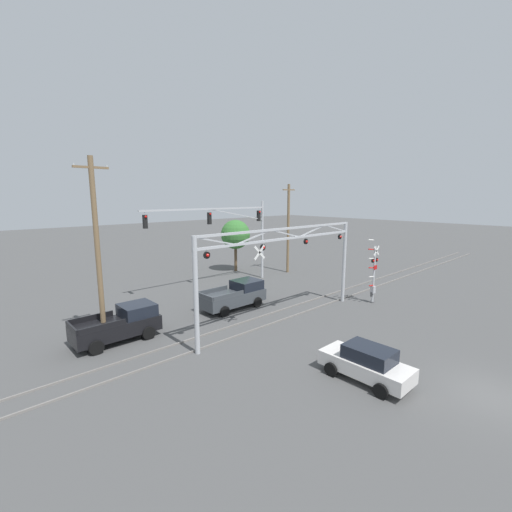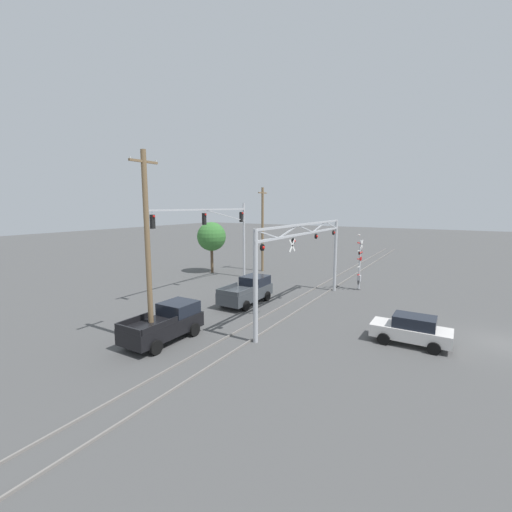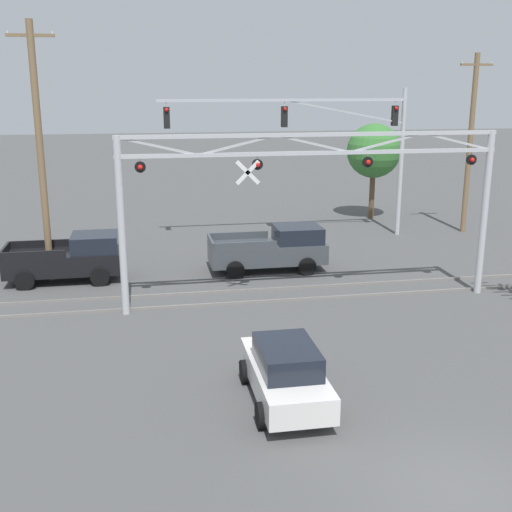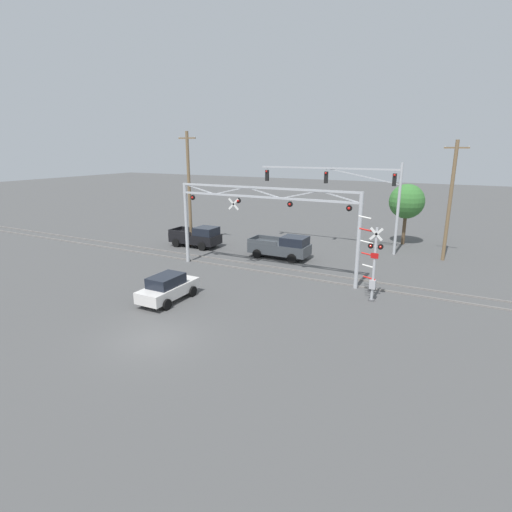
# 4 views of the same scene
# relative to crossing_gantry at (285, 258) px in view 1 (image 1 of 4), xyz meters

# --- Properties ---
(ground_plane) EXTENTS (200.00, 200.00, 0.00)m
(ground_plane) POSITION_rel_crossing_gantry_xyz_m (0.01, -11.75, -4.35)
(ground_plane) COLOR #4C4C4C
(rail_track_near) EXTENTS (80.00, 0.08, 0.10)m
(rail_track_near) POSITION_rel_crossing_gantry_xyz_m (0.01, 0.28, -4.30)
(rail_track_near) COLOR gray
(rail_track_near) RESTS_ON ground_plane
(rail_track_far) EXTENTS (80.00, 0.08, 0.10)m
(rail_track_far) POSITION_rel_crossing_gantry_xyz_m (0.01, 1.72, -4.30)
(rail_track_far) COLOR gray
(rail_track_far) RESTS_ON ground_plane
(crossing_gantry) EXTENTS (13.90, 0.29, 6.31)m
(crossing_gantry) POSITION_rel_crossing_gantry_xyz_m (0.00, 0.00, 0.00)
(crossing_gantry) COLOR #B7BABF
(crossing_gantry) RESTS_ON ground_plane
(crossing_signal_mast) EXTENTS (1.56, 0.35, 5.14)m
(crossing_signal_mast) POSITION_rel_crossing_gantry_xyz_m (8.18, -1.81, -2.20)
(crossing_signal_mast) COLOR #B7BABF
(crossing_signal_mast) RESTS_ON ground_plane
(traffic_signal_span) EXTENTS (12.93, 0.39, 7.78)m
(traffic_signal_span) POSITION_rel_crossing_gantry_xyz_m (4.23, 10.14, 1.13)
(traffic_signal_span) COLOR #B7BABF
(traffic_signal_span) RESTS_ON ground_plane
(pickup_truck_lead) EXTENTS (5.05, 2.26, 1.94)m
(pickup_truck_lead) POSITION_rel_crossing_gantry_xyz_m (-0.48, 4.54, -3.38)
(pickup_truck_lead) COLOR #3D4247
(pickup_truck_lead) RESTS_ON ground_plane
(pickup_truck_following) EXTENTS (4.73, 2.26, 1.94)m
(pickup_truck_following) POSITION_rel_crossing_gantry_xyz_m (-9.10, 4.53, -3.38)
(pickup_truck_following) COLOR black
(pickup_truck_following) RESTS_ON ground_plane
(sedan_waiting) EXTENTS (1.94, 4.09, 1.62)m
(sedan_waiting) POSITION_rel_crossing_gantry_xyz_m (-2.64, -7.46, -3.53)
(sedan_waiting) COLOR silver
(sedan_waiting) RESTS_ON ground_plane
(utility_pole_left) EXTENTS (1.80, 0.28, 10.37)m
(utility_pole_left) POSITION_rel_crossing_gantry_xyz_m (-9.97, 4.75, 0.98)
(utility_pole_left) COLOR brown
(utility_pole_left) RESTS_ON ground_plane
(utility_pole_right) EXTENTS (1.80, 0.28, 9.54)m
(utility_pole_right) POSITION_rel_crossing_gantry_xyz_m (11.50, 10.12, 0.57)
(utility_pole_right) COLOR brown
(utility_pole_right) RESTS_ON ground_plane
(background_tree_beyond_span) EXTENTS (3.23, 3.23, 5.72)m
(background_tree_beyond_span) POSITION_rel_crossing_gantry_xyz_m (7.73, 14.54, -0.26)
(background_tree_beyond_span) COLOR brown
(background_tree_beyond_span) RESTS_ON ground_plane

